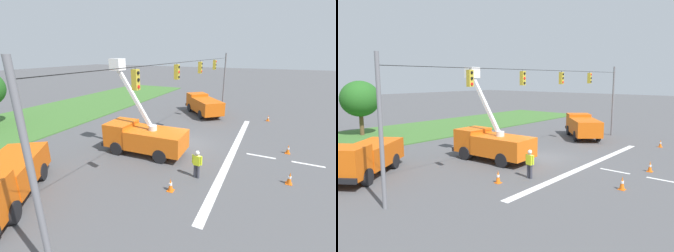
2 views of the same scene
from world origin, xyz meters
The scene contains 12 objects.
ground_plane centered at (0.00, 0.00, 0.00)m, with size 200.00×200.00×0.00m, color #4C4C4F.
grass_verge centered at (0.00, 18.00, 0.05)m, with size 56.00×12.00×0.10m, color #3D6B2D.
lane_markings centered at (0.00, -5.19, 0.00)m, with size 17.60×15.25×0.01m.
signal_gantry centered at (-0.01, 0.00, 4.58)m, with size 26.20×0.33×7.20m.
utility_truck_bucket_lift centered at (-3.09, 2.40, 1.37)m, with size 2.78×6.26×6.84m.
utility_truck_support_near centered at (-11.11, 5.64, 1.22)m, with size 6.50×5.54×2.27m.
utility_truck_support_far centered at (9.54, 1.60, 1.25)m, with size 6.28×5.87×2.26m.
road_worker centered at (-4.85, -2.36, 1.00)m, with size 0.28×0.65×1.77m.
traffic_cone_foreground_left centered at (-6.79, -1.52, 0.38)m, with size 0.36×0.36×0.76m.
traffic_cone_foreground_right centered at (-3.24, -7.42, 0.37)m, with size 0.36×0.36×0.75m.
traffic_cone_mid_left centered at (1.34, -7.48, 0.35)m, with size 0.36×0.36×0.71m.
traffic_cone_mid_right centered at (9.86, -5.76, 0.32)m, with size 0.36×0.36×0.67m.
Camera 1 is at (-16.44, -5.93, 7.23)m, focal length 24.00 mm.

